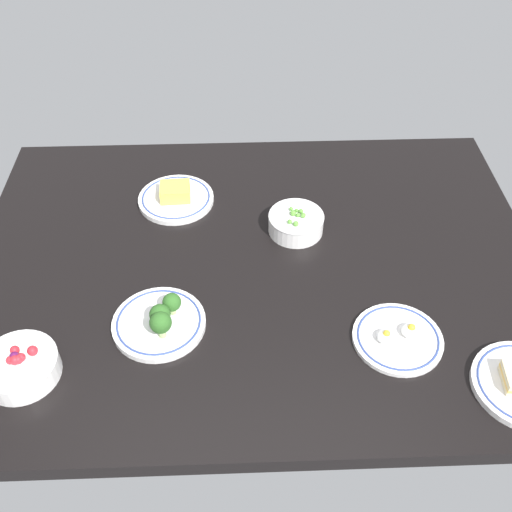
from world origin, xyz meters
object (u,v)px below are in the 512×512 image
at_px(plate_broccoli, 160,321).
at_px(bowl_berries, 20,366).
at_px(bowl_peas, 296,222).
at_px(plate_eggs, 398,338).
at_px(plate_cheese, 176,197).

xyz_separation_m(plate_broccoli, bowl_berries, (0.28, 0.12, 0.01)).
height_order(bowl_peas, bowl_berries, bowl_berries).
bearing_deg(plate_eggs, bowl_peas, -62.40).
height_order(plate_broccoli, plate_eggs, plate_broccoli).
bearing_deg(plate_broccoli, plate_eggs, 173.82).
xyz_separation_m(plate_cheese, bowl_peas, (-0.32, 0.13, 0.01)).
bearing_deg(plate_broccoli, plate_cheese, -91.03).
distance_m(bowl_peas, bowl_berries, 0.75).
bearing_deg(plate_broccoli, bowl_berries, 22.68).
relative_size(plate_cheese, bowl_berries, 1.29).
height_order(plate_broccoli, bowl_peas, plate_broccoli).
bearing_deg(bowl_peas, plate_broccoli, 43.68).
bearing_deg(plate_eggs, plate_broccoli, -6.18).
bearing_deg(plate_cheese, plate_broccoli, 88.97).
distance_m(plate_cheese, bowl_peas, 0.35).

